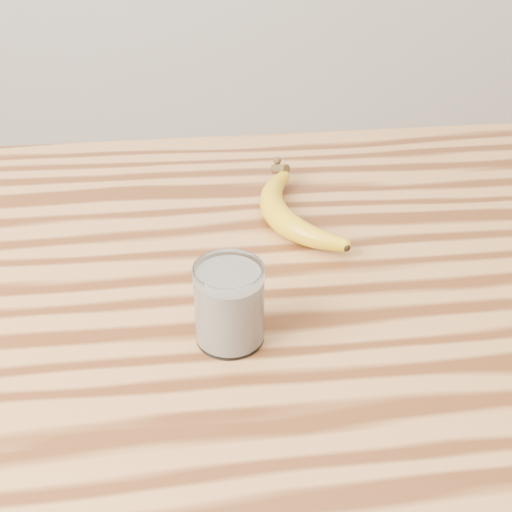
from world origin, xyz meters
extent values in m
cube|color=#B17542|center=(0.00, 0.00, 0.88)|extent=(1.20, 0.80, 0.04)
cylinder|color=brown|center=(0.54, 0.34, 0.43)|extent=(0.06, 0.06, 0.86)
cylinder|color=white|center=(0.02, -0.12, 0.95)|extent=(0.07, 0.07, 0.09)
torus|color=white|center=(0.02, -0.12, 0.99)|extent=(0.07, 0.07, 0.00)
cylinder|color=white|center=(0.02, -0.12, 0.94)|extent=(0.07, 0.07, 0.08)
camera|label=1|loc=(-0.02, -0.72, 1.41)|focal=50.00mm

